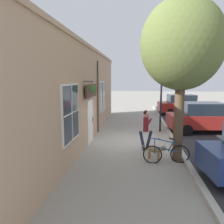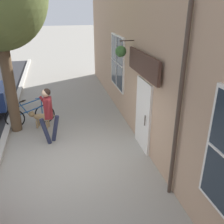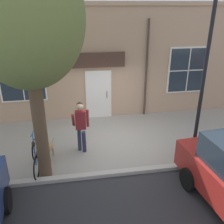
% 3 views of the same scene
% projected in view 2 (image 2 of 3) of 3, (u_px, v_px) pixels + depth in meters
% --- Properties ---
extents(ground_plane, '(90.00, 90.00, 0.00)m').
position_uv_depth(ground_plane, '(72.00, 161.00, 6.96)').
color(ground_plane, gray).
extents(storefront_facade, '(0.95, 18.00, 4.73)m').
position_uv_depth(storefront_facade, '(156.00, 73.00, 6.50)').
color(storefront_facade, tan).
rests_on(storefront_facade, ground_plane).
extents(pedestrian_walking, '(0.61, 0.57, 1.78)m').
position_uv_depth(pedestrian_walking, '(48.00, 111.00, 7.50)').
color(pedestrian_walking, '#282D47').
rests_on(pedestrian_walking, ground_plane).
extents(dog_on_leash, '(0.97, 0.48, 0.62)m').
position_uv_depth(dog_on_leash, '(40.00, 117.00, 8.70)').
color(dog_on_leash, '#997A51').
rests_on(dog_on_leash, ground_plane).
extents(leaning_bicycle, '(1.73, 0.26, 1.01)m').
position_uv_depth(leaning_bicycle, '(30.00, 115.00, 8.92)').
color(leaning_bicycle, black).
rests_on(leaning_bicycle, ground_plane).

